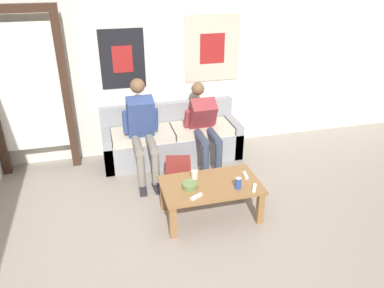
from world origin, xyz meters
The scene contains 14 objects.
ground_plane centered at (0.00, 0.00, 0.00)m, with size 18.00×18.00×0.00m, color gray.
wall_back centered at (0.00, 2.39, 1.28)m, with size 10.00×0.07×2.55m.
door_frame centered at (-1.63, 2.17, 1.20)m, with size 1.00×0.10×2.15m.
couch centered at (0.17, 2.05, 0.27)m, with size 1.94×0.67×0.75m.
coffee_table centered at (0.30, 0.57, 0.34)m, with size 1.08×0.63×0.41m.
person_seated_adult centered at (-0.28, 1.71, 0.67)m, with size 0.47×0.92×1.24m.
person_seated_teen centered at (0.57, 1.76, 0.60)m, with size 0.47×0.99×1.09m.
backpack centered at (0.10, 1.28, 0.17)m, with size 0.35×0.28×0.37m.
ceramic_bowl centered at (0.06, 0.55, 0.45)m, with size 0.16×0.16×0.06m.
pillar_candle centered at (0.16, 0.72, 0.46)m, with size 0.07×0.07×0.11m.
drink_can_blue centered at (0.55, 0.41, 0.47)m, with size 0.07×0.07×0.12m.
game_controller_near_left centered at (0.08, 0.35, 0.42)m, with size 0.14×0.10×0.03m.
game_controller_near_right centered at (0.72, 0.35, 0.42)m, with size 0.10×0.14×0.03m.
game_controller_far_center centered at (0.72, 0.62, 0.42)m, with size 0.05×0.15×0.03m.
Camera 1 is at (-0.77, -2.72, 2.59)m, focal length 35.00 mm.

